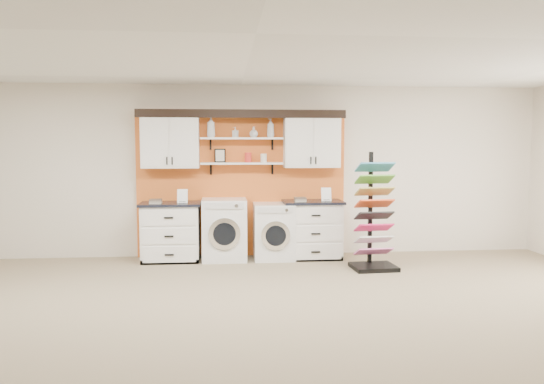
{
  "coord_description": "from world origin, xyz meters",
  "views": [
    {
      "loc": [
        -0.29,
        -4.73,
        1.83
      ],
      "look_at": [
        0.35,
        2.3,
        1.2
      ],
      "focal_mm": 35.0,
      "sensor_mm": 36.0,
      "label": 1
    }
  ],
  "objects": [
    {
      "name": "crown_molding",
      "position": [
        0.0,
        3.81,
        2.33
      ],
      "size": [
        3.3,
        0.41,
        0.13
      ],
      "color": "black",
      "rests_on": "wall_back"
    },
    {
      "name": "floor",
      "position": [
        0.0,
        0.0,
        0.0
      ],
      "size": [
        10.0,
        10.0,
        0.0
      ],
      "primitive_type": "plane",
      "color": "gray",
      "rests_on": "ground"
    },
    {
      "name": "soap_bottle_a",
      "position": [
        -0.49,
        3.8,
        2.11
      ],
      "size": [
        0.18,
        0.18,
        0.33
      ],
      "primitive_type": "imported",
      "rotation": [
        0.0,
        0.0,
        0.79
      ],
      "color": "silver",
      "rests_on": "shelf_upper"
    },
    {
      "name": "picture_frame",
      "position": [
        -0.35,
        3.85,
        1.66
      ],
      "size": [
        0.18,
        0.02,
        0.22
      ],
      "color": "black",
      "rests_on": "shelf_lower"
    },
    {
      "name": "ceiling",
      "position": [
        0.0,
        0.0,
        2.8
      ],
      "size": [
        10.0,
        10.0,
        0.0
      ],
      "primitive_type": "plane",
      "rotation": [
        3.14,
        0.0,
        0.0
      ],
      "color": "white",
      "rests_on": "wall_back"
    },
    {
      "name": "base_cabinet_right",
      "position": [
        1.13,
        3.64,
        0.47
      ],
      "size": [
        0.95,
        0.66,
        0.93
      ],
      "color": "white",
      "rests_on": "floor"
    },
    {
      "name": "wall_back",
      "position": [
        0.0,
        4.0,
        1.4
      ],
      "size": [
        10.0,
        0.0,
        10.0
      ],
      "primitive_type": "plane",
      "rotation": [
        1.57,
        0.0,
        0.0
      ],
      "color": "beige",
      "rests_on": "floor"
    },
    {
      "name": "canister_red",
      "position": [
        0.1,
        3.8,
        1.62
      ],
      "size": [
        0.11,
        0.11,
        0.16
      ],
      "primitive_type": "cylinder",
      "color": "red",
      "rests_on": "shelf_lower"
    },
    {
      "name": "upper_cabinet_right",
      "position": [
        1.13,
        3.79,
        1.88
      ],
      "size": [
        0.9,
        0.35,
        0.84
      ],
      "color": "white",
      "rests_on": "wall_back"
    },
    {
      "name": "base_cabinet_left",
      "position": [
        -1.13,
        3.64,
        0.46
      ],
      "size": [
        0.94,
        0.66,
        0.92
      ],
      "color": "white",
      "rests_on": "floor"
    },
    {
      "name": "soap_bottle_c",
      "position": [
        0.19,
        3.8,
        2.03
      ],
      "size": [
        0.18,
        0.18,
        0.17
      ],
      "primitive_type": "imported",
      "rotation": [
        0.0,
        0.0,
        1.96
      ],
      "color": "silver",
      "rests_on": "shelf_upper"
    },
    {
      "name": "accent_panel",
      "position": [
        0.0,
        3.96,
        1.2
      ],
      "size": [
        3.4,
        0.07,
        2.4
      ],
      "primitive_type": "cube",
      "color": "orange",
      "rests_on": "wall_back"
    },
    {
      "name": "shelf_upper",
      "position": [
        0.0,
        3.8,
        1.93
      ],
      "size": [
        1.32,
        0.28,
        0.03
      ],
      "primitive_type": "cube",
      "color": "white",
      "rests_on": "wall_back"
    },
    {
      "name": "soap_bottle_b",
      "position": [
        -0.1,
        3.8,
        2.03
      ],
      "size": [
        0.1,
        0.1,
        0.17
      ],
      "primitive_type": "imported",
      "rotation": [
        0.0,
        0.0,
        4.2
      ],
      "color": "silver",
      "rests_on": "shelf_upper"
    },
    {
      "name": "washer",
      "position": [
        -0.29,
        3.64,
        0.49
      ],
      "size": [
        0.7,
        0.71,
        0.97
      ],
      "color": "white",
      "rests_on": "floor"
    },
    {
      "name": "upper_cabinet_left",
      "position": [
        -1.13,
        3.79,
        1.88
      ],
      "size": [
        0.9,
        0.35,
        0.84
      ],
      "color": "white",
      "rests_on": "wall_back"
    },
    {
      "name": "canister_cream",
      "position": [
        0.35,
        3.8,
        1.61
      ],
      "size": [
        0.1,
        0.1,
        0.14
      ],
      "primitive_type": "cylinder",
      "color": "silver",
      "rests_on": "shelf_lower"
    },
    {
      "name": "soap_bottle_d",
      "position": [
        0.46,
        3.8,
        2.1
      ],
      "size": [
        0.16,
        0.16,
        0.3
      ],
      "primitive_type": "imported",
      "rotation": [
        0.0,
        0.0,
        -0.93
      ],
      "color": "silver",
      "rests_on": "shelf_upper"
    },
    {
      "name": "dryer",
      "position": [
        0.5,
        3.64,
        0.45
      ],
      "size": [
        0.64,
        0.71,
        0.89
      ],
      "color": "white",
      "rests_on": "floor"
    },
    {
      "name": "shelf_lower",
      "position": [
        0.0,
        3.8,
        1.53
      ],
      "size": [
        1.32,
        0.28,
        0.03
      ],
      "primitive_type": "cube",
      "color": "white",
      "rests_on": "wall_back"
    },
    {
      "name": "sample_rack",
      "position": [
        1.9,
        2.81,
        0.54
      ],
      "size": [
        0.66,
        0.56,
        1.72
      ],
      "rotation": [
        0.0,
        0.0,
        0.06
      ],
      "color": "black",
      "rests_on": "floor"
    }
  ]
}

